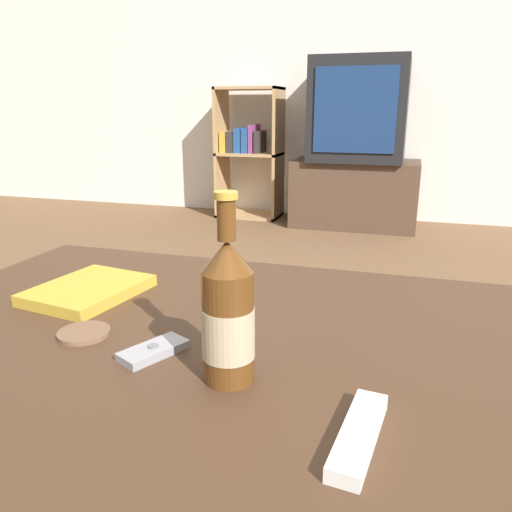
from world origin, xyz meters
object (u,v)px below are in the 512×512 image
(table_book, at_px, (88,290))
(tv_stand, at_px, (355,193))
(bookshelf, at_px, (248,150))
(remote_control, at_px, (359,435))
(cell_phone, at_px, (154,350))
(television, at_px, (359,110))
(beer_bottle, at_px, (228,315))

(table_book, bearing_deg, tv_stand, 92.55)
(bookshelf, bearing_deg, remote_control, -69.69)
(bookshelf, distance_m, remote_control, 3.24)
(cell_phone, distance_m, table_book, 0.33)
(television, distance_m, bookshelf, 0.86)
(remote_control, relative_size, table_book, 0.67)
(tv_stand, distance_m, television, 0.55)
(tv_stand, height_order, television, television)
(cell_phone, height_order, table_book, table_book)
(television, xyz_separation_m, bookshelf, (-0.80, 0.09, -0.28))
(cell_phone, height_order, remote_control, remote_control)
(tv_stand, xyz_separation_m, remote_control, (0.32, -2.95, 0.19))
(tv_stand, bearing_deg, cell_phone, -90.48)
(tv_stand, bearing_deg, table_book, -96.20)
(beer_bottle, xyz_separation_m, remote_control, (0.20, -0.09, -0.09))
(television, distance_m, cell_phone, 2.84)
(television, relative_size, bookshelf, 0.70)
(television, relative_size, table_book, 2.53)
(tv_stand, relative_size, remote_control, 4.84)
(remote_control, bearing_deg, television, 102.62)
(television, relative_size, beer_bottle, 2.35)
(television, xyz_separation_m, cell_phone, (-0.02, -2.82, -0.36))
(cell_phone, bearing_deg, beer_bottle, 12.30)
(television, height_order, bookshelf, television)
(tv_stand, xyz_separation_m, television, (-0.00, -0.00, 0.55))
(bookshelf, xyz_separation_m, remote_control, (1.12, -3.03, -0.08))
(beer_bottle, relative_size, table_book, 1.08)
(beer_bottle, relative_size, remote_control, 1.61)
(beer_bottle, xyz_separation_m, cell_phone, (-0.14, 0.03, -0.09))
(remote_control, xyz_separation_m, table_book, (-0.60, 0.33, 0.00))
(remote_control, bearing_deg, cell_phone, 166.06)
(bookshelf, xyz_separation_m, table_book, (0.52, -2.71, -0.08))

